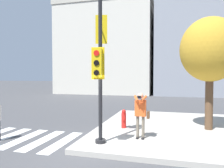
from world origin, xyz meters
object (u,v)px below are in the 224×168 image
at_px(traffic_signal_pole, 100,59).
at_px(street_tree, 210,50).
at_px(person_photographer, 141,111).
at_px(fire_hydrant, 124,119).

bearing_deg(traffic_signal_pole, street_tree, 37.56).
bearing_deg(person_photographer, fire_hydrant, 123.70).
bearing_deg(street_tree, traffic_signal_pole, -142.44).
distance_m(traffic_signal_pole, street_tree, 4.96).
bearing_deg(fire_hydrant, traffic_signal_pole, -98.19).
distance_m(traffic_signal_pole, person_photographer, 2.45).
bearing_deg(fire_hydrant, street_tree, 10.94).
relative_size(person_photographer, street_tree, 0.35).
relative_size(person_photographer, fire_hydrant, 2.06).
relative_size(traffic_signal_pole, person_photographer, 2.96).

